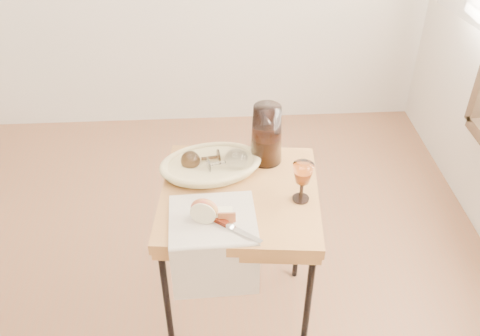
{
  "coord_description": "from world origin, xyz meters",
  "views": [
    {
      "loc": [
        0.47,
        -1.26,
        1.9
      ],
      "look_at": [
        0.56,
        0.14,
        0.82
      ],
      "focal_mm": 39.57,
      "sensor_mm": 36.0,
      "label": 1
    }
  ],
  "objects_px": {
    "bread_basket": "(211,167)",
    "pitcher": "(266,134)",
    "goblet_lying_a": "(203,159)",
    "table_knife": "(232,227)",
    "goblet_lying_b": "(224,162)",
    "wine_goblet": "(302,182)",
    "side_table": "(240,261)",
    "tea_towel": "(213,219)",
    "apple_half": "(204,209)"
  },
  "relations": [
    {
      "from": "pitcher",
      "to": "table_knife",
      "type": "relative_size",
      "value": 1.3
    },
    {
      "from": "wine_goblet",
      "to": "goblet_lying_b",
      "type": "bearing_deg",
      "value": 148.4
    },
    {
      "from": "bread_basket",
      "to": "table_knife",
      "type": "relative_size",
      "value": 1.59
    },
    {
      "from": "pitcher",
      "to": "bread_basket",
      "type": "bearing_deg",
      "value": 179.95
    },
    {
      "from": "tea_towel",
      "to": "wine_goblet",
      "type": "distance_m",
      "value": 0.33
    },
    {
      "from": "tea_towel",
      "to": "table_knife",
      "type": "relative_size",
      "value": 1.37
    },
    {
      "from": "tea_towel",
      "to": "pitcher",
      "type": "xyz_separation_m",
      "value": [
        0.21,
        0.32,
        0.11
      ]
    },
    {
      "from": "tea_towel",
      "to": "side_table",
      "type": "bearing_deg",
      "value": 52.63
    },
    {
      "from": "wine_goblet",
      "to": "apple_half",
      "type": "height_order",
      "value": "wine_goblet"
    },
    {
      "from": "pitcher",
      "to": "side_table",
      "type": "bearing_deg",
      "value": -137.25
    },
    {
      "from": "table_knife",
      "to": "goblet_lying_b",
      "type": "bearing_deg",
      "value": 131.64
    },
    {
      "from": "bread_basket",
      "to": "wine_goblet",
      "type": "distance_m",
      "value": 0.36
    },
    {
      "from": "goblet_lying_b",
      "to": "tea_towel",
      "type": "bearing_deg",
      "value": -115.24
    },
    {
      "from": "goblet_lying_a",
      "to": "wine_goblet",
      "type": "height_order",
      "value": "wine_goblet"
    },
    {
      "from": "bread_basket",
      "to": "apple_half",
      "type": "relative_size",
      "value": 3.61
    },
    {
      "from": "side_table",
      "to": "bread_basket",
      "type": "bearing_deg",
      "value": 128.51
    },
    {
      "from": "goblet_lying_b",
      "to": "pitcher",
      "type": "height_order",
      "value": "pitcher"
    },
    {
      "from": "bread_basket",
      "to": "goblet_lying_b",
      "type": "relative_size",
      "value": 2.36
    },
    {
      "from": "pitcher",
      "to": "table_knife",
      "type": "bearing_deg",
      "value": -127.79
    },
    {
      "from": "goblet_lying_b",
      "to": "apple_half",
      "type": "bearing_deg",
      "value": -120.68
    },
    {
      "from": "bread_basket",
      "to": "pitcher",
      "type": "height_order",
      "value": "pitcher"
    },
    {
      "from": "side_table",
      "to": "apple_half",
      "type": "distance_m",
      "value": 0.44
    },
    {
      "from": "side_table",
      "to": "goblet_lying_a",
      "type": "height_order",
      "value": "goblet_lying_a"
    },
    {
      "from": "tea_towel",
      "to": "pitcher",
      "type": "height_order",
      "value": "pitcher"
    },
    {
      "from": "bread_basket",
      "to": "side_table",
      "type": "bearing_deg",
      "value": -62.94
    },
    {
      "from": "tea_towel",
      "to": "pitcher",
      "type": "bearing_deg",
      "value": 55.18
    },
    {
      "from": "tea_towel",
      "to": "goblet_lying_b",
      "type": "distance_m",
      "value": 0.25
    },
    {
      "from": "goblet_lying_a",
      "to": "goblet_lying_b",
      "type": "distance_m",
      "value": 0.09
    },
    {
      "from": "pitcher",
      "to": "table_knife",
      "type": "distance_m",
      "value": 0.42
    },
    {
      "from": "goblet_lying_a",
      "to": "apple_half",
      "type": "xyz_separation_m",
      "value": [
        0.0,
        -0.28,
        0.0
      ]
    },
    {
      "from": "tea_towel",
      "to": "bread_basket",
      "type": "distance_m",
      "value": 0.26
    },
    {
      "from": "tea_towel",
      "to": "goblet_lying_b",
      "type": "xyz_separation_m",
      "value": [
        0.05,
        0.24,
        0.05
      ]
    },
    {
      "from": "side_table",
      "to": "wine_goblet",
      "type": "height_order",
      "value": "wine_goblet"
    },
    {
      "from": "goblet_lying_a",
      "to": "tea_towel",
      "type": "bearing_deg",
      "value": 86.51
    },
    {
      "from": "tea_towel",
      "to": "bread_basket",
      "type": "bearing_deg",
      "value": 88.1
    },
    {
      "from": "tea_towel",
      "to": "bread_basket",
      "type": "xyz_separation_m",
      "value": [
        -0.0,
        0.26,
        0.02
      ]
    },
    {
      "from": "side_table",
      "to": "table_knife",
      "type": "distance_m",
      "value": 0.41
    },
    {
      "from": "wine_goblet",
      "to": "table_knife",
      "type": "xyz_separation_m",
      "value": [
        -0.24,
        -0.14,
        -0.06
      ]
    },
    {
      "from": "pitcher",
      "to": "apple_half",
      "type": "height_order",
      "value": "pitcher"
    },
    {
      "from": "goblet_lying_a",
      "to": "apple_half",
      "type": "distance_m",
      "value": 0.28
    },
    {
      "from": "bread_basket",
      "to": "goblet_lying_a",
      "type": "xyz_separation_m",
      "value": [
        -0.03,
        0.01,
        0.03
      ]
    },
    {
      "from": "table_knife",
      "to": "apple_half",
      "type": "bearing_deg",
      "value": -171.04
    },
    {
      "from": "table_knife",
      "to": "wine_goblet",
      "type": "bearing_deg",
      "value": 68.42
    },
    {
      "from": "side_table",
      "to": "bread_basket",
      "type": "height_order",
      "value": "bread_basket"
    },
    {
      "from": "goblet_lying_b",
      "to": "apple_half",
      "type": "xyz_separation_m",
      "value": [
        -0.07,
        -0.24,
        -0.01
      ]
    },
    {
      "from": "goblet_lying_b",
      "to": "goblet_lying_a",
      "type": "bearing_deg",
      "value": 142.57
    },
    {
      "from": "goblet_lying_b",
      "to": "wine_goblet",
      "type": "relative_size",
      "value": 0.94
    },
    {
      "from": "goblet_lying_a",
      "to": "table_knife",
      "type": "bearing_deg",
      "value": 95.8
    },
    {
      "from": "goblet_lying_b",
      "to": "table_knife",
      "type": "height_order",
      "value": "goblet_lying_b"
    },
    {
      "from": "wine_goblet",
      "to": "table_knife",
      "type": "relative_size",
      "value": 0.72
    }
  ]
}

